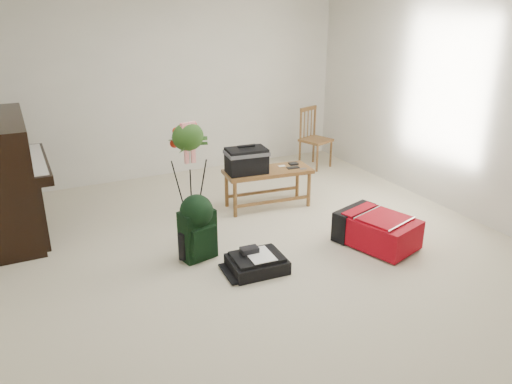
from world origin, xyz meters
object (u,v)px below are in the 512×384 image
bench (254,164)px  red_suitcase (374,228)px  black_duffel (257,262)px  piano (6,180)px  flower_stand (190,183)px  dining_chair (315,138)px  green_backpack (197,224)px

bench → red_suitcase: (0.70, -1.35, -0.39)m
black_duffel → red_suitcase: bearing=2.0°
piano → flower_stand: 1.95m
dining_chair → red_suitcase: dining_chair is taller
red_suitcase → bench: bearing=100.3°
bench → dining_chair: 1.88m
green_backpack → bench: bearing=27.8°
flower_stand → green_backpack: bearing=-114.4°
red_suitcase → flower_stand: flower_stand is taller
piano → bench: (2.59, -0.56, -0.04)m
piano → bench: 2.65m
black_duffel → bench: bearing=68.6°
green_backpack → red_suitcase: bearing=-28.3°
bench → black_duffel: size_ratio=2.01×
piano → bench: size_ratio=1.40×
dining_chair → black_duffel: size_ratio=1.65×
dining_chair → flower_stand: 2.91m
red_suitcase → green_backpack: (-1.71, 0.50, 0.19)m
black_duffel → piano: bearing=140.3°
black_duffel → flower_stand: 1.06m
piano → flower_stand: bearing=-31.7°
bench → dining_chair: bearing=41.5°
red_suitcase → dining_chair: bearing=54.0°
dining_chair → green_backpack: bearing=-161.8°
bench → red_suitcase: bearing=-56.4°
piano → red_suitcase: bearing=-30.2°
piano → flower_stand: size_ratio=1.17×
flower_stand → bench: bearing=13.3°
bench → green_backpack: bearing=-133.9°
green_backpack → black_duffel: bearing=-61.0°
flower_stand → dining_chair: bearing=19.2°
bench → dining_chair: dining_chair is taller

